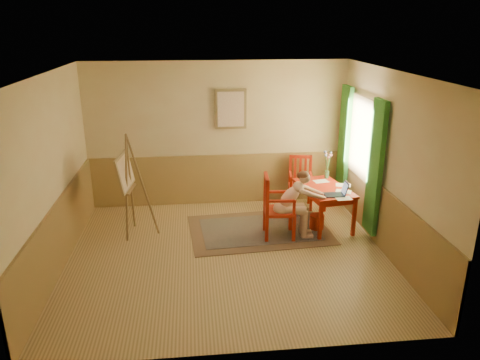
{
  "coord_description": "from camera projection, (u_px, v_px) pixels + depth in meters",
  "views": [
    {
      "loc": [
        -0.49,
        -6.39,
        3.47
      ],
      "look_at": [
        0.25,
        0.55,
        1.05
      ],
      "focal_mm": 34.29,
      "sensor_mm": 36.0,
      "label": 1
    }
  ],
  "objects": [
    {
      "name": "rug",
      "position": [
        259.0,
        230.0,
        8.04
      ],
      "size": [
        2.51,
        1.77,
        0.02
      ],
      "color": "#8C7251",
      "rests_on": "room"
    },
    {
      "name": "figure",
      "position": [
        294.0,
        201.0,
        7.6
      ],
      "size": [
        0.88,
        0.4,
        1.17
      ],
      "color": "beige",
      "rests_on": "room"
    },
    {
      "name": "easel",
      "position": [
        127.0,
        176.0,
        7.59
      ],
      "size": [
        0.62,
        0.79,
        1.77
      ],
      "color": "olive",
      "rests_on": "room"
    },
    {
      "name": "room",
      "position": [
        227.0,
        170.0,
        6.73
      ],
      "size": [
        5.04,
        4.54,
        2.84
      ],
      "color": "tan",
      "rests_on": "ground"
    },
    {
      "name": "papers",
      "position": [
        338.0,
        189.0,
        7.94
      ],
      "size": [
        0.63,
        1.09,
        0.0
      ],
      "color": "white",
      "rests_on": "table"
    },
    {
      "name": "wainscot",
      "position": [
        224.0,
        206.0,
        7.77
      ],
      "size": [
        5.0,
        4.5,
        1.0
      ],
      "color": "tan",
      "rests_on": "room"
    },
    {
      "name": "wall_portrait",
      "position": [
        231.0,
        109.0,
        8.66
      ],
      "size": [
        0.6,
        0.05,
        0.76
      ],
      "color": "olive",
      "rests_on": "room"
    },
    {
      "name": "chair_left",
      "position": [
        276.0,
        207.0,
        7.64
      ],
      "size": [
        0.54,
        0.52,
        1.09
      ],
      "color": "red",
      "rests_on": "room"
    },
    {
      "name": "table",
      "position": [
        324.0,
        192.0,
        8.06
      ],
      "size": [
        0.92,
        1.31,
        0.72
      ],
      "color": "red",
      "rests_on": "room"
    },
    {
      "name": "chair_back",
      "position": [
        300.0,
        182.0,
        8.93
      ],
      "size": [
        0.51,
        0.53,
        1.01
      ],
      "color": "red",
      "rests_on": "room"
    },
    {
      "name": "laptop",
      "position": [
        337.0,
        193.0,
        7.64
      ],
      "size": [
        0.38,
        0.24,
        0.23
      ],
      "color": "#1E2338",
      "rests_on": "table"
    },
    {
      "name": "window",
      "position": [
        360.0,
        150.0,
        8.02
      ],
      "size": [
        0.12,
        2.01,
        2.2
      ],
      "color": "white",
      "rests_on": "room"
    },
    {
      "name": "vase",
      "position": [
        327.0,
        166.0,
        8.44
      ],
      "size": [
        0.2,
        0.25,
        0.51
      ],
      "color": "#3F724C",
      "rests_on": "table"
    },
    {
      "name": "wastebasket",
      "position": [
        317.0,
        222.0,
        8.05
      ],
      "size": [
        0.26,
        0.26,
        0.27
      ],
      "primitive_type": "cylinder",
      "rotation": [
        0.0,
        0.0,
        0.05
      ],
      "color": "red",
      "rests_on": "room"
    }
  ]
}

